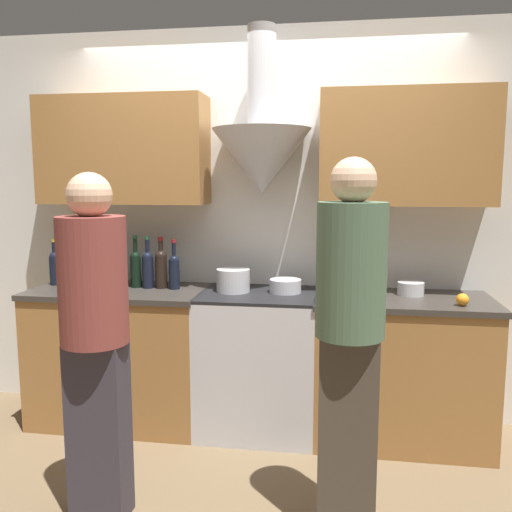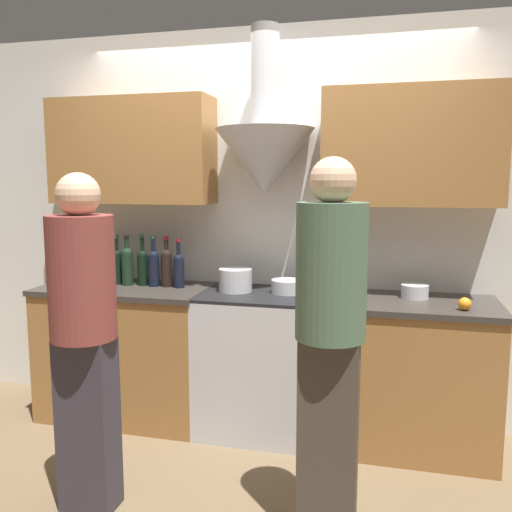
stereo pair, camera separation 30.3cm
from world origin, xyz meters
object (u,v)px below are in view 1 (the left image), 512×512
wine_bottle_9 (174,270)px  stock_pot (233,280)px  wine_bottle_7 (148,267)px  saucepan (411,289)px  wine_bottle_8 (161,267)px  person_foreground_left (95,331)px  wine_bottle_2 (82,265)px  wine_bottle_6 (136,267)px  wine_bottle_5 (120,266)px  orange_fruit (462,300)px  mixing_bowl (285,286)px  wine_bottle_1 (67,266)px  person_foreground_right (350,331)px  wine_bottle_0 (55,266)px  wine_bottle_3 (93,268)px  stove_range (258,361)px  wine_bottle_4 (109,267)px

wine_bottle_9 → stock_pot: bearing=-3.7°
wine_bottle_7 → saucepan: wine_bottle_7 is taller
wine_bottle_8 → person_foreground_left: (0.05, -1.10, -0.13)m
wine_bottle_2 → wine_bottle_9: bearing=-1.8°
wine_bottle_6 → saucepan: wine_bottle_6 is taller
wine_bottle_5 → wine_bottle_8: bearing=4.3°
wine_bottle_8 → orange_fruit: (1.85, -0.24, -0.11)m
stock_pot → mixing_bowl: size_ratio=1.06×
wine_bottle_1 → wine_bottle_7: wine_bottle_7 is taller
wine_bottle_1 → person_foreground_right: person_foreground_right is taller
wine_bottle_5 → person_foreground_left: bearing=-73.0°
wine_bottle_0 → wine_bottle_5: bearing=-2.6°
wine_bottle_7 → wine_bottle_8: 0.09m
wine_bottle_3 → wine_bottle_6: (0.29, 0.02, 0.01)m
wine_bottle_2 → wine_bottle_9: size_ratio=1.05×
stove_range → person_foreground_left: (-0.61, -1.04, 0.46)m
wine_bottle_5 → wine_bottle_7: bearing=3.1°
wine_bottle_1 → wine_bottle_9: bearing=-0.1°
wine_bottle_0 → person_foreground_left: person_foreground_left is taller
wine_bottle_4 → wine_bottle_9: 0.46m
wine_bottle_6 → wine_bottle_9: size_ratio=1.06×
wine_bottle_0 → wine_bottle_9: (0.85, -0.02, -0.00)m
orange_fruit → person_foreground_left: 2.00m
wine_bottle_1 → wine_bottle_3: same height
stove_range → wine_bottle_6: bearing=175.7°
wine_bottle_0 → wine_bottle_3: size_ratio=0.98×
stock_pot → saucepan: (1.11, 0.07, -0.03)m
wine_bottle_4 → person_foreground_left: 1.18m
wine_bottle_3 → mixing_bowl: bearing=-0.1°
orange_fruit → wine_bottle_9: bearing=173.0°
mixing_bowl → wine_bottle_2: bearing=179.2°
wine_bottle_1 → wine_bottle_6: 0.48m
wine_bottle_0 → wine_bottle_9: size_ratio=0.97×
wine_bottle_3 → stock_pot: 0.96m
wine_bottle_5 → wine_bottle_8: same height
person_foreground_right → saucepan: bearing=70.0°
wine_bottle_3 → wine_bottle_4: (0.10, 0.01, 0.01)m
wine_bottle_9 → stock_pot: size_ratio=1.54×
wine_bottle_6 → wine_bottle_8: wine_bottle_6 is taller
wine_bottle_0 → wine_bottle_8: bearing=-0.0°
wine_bottle_7 → mixing_bowl: bearing=-0.5°
wine_bottle_7 → wine_bottle_2: bearing=178.5°
wine_bottle_4 → stock_pot: wine_bottle_4 is taller
wine_bottle_6 → stock_pot: (0.67, -0.04, -0.06)m
wine_bottle_5 → wine_bottle_0: bearing=177.4°
wine_bottle_8 → person_foreground_right: person_foreground_right is taller
wine_bottle_7 → stock_pot: (0.58, -0.03, -0.06)m
wine_bottle_2 → wine_bottle_5: 0.28m
wine_bottle_0 → wine_bottle_4: size_ratio=0.93×
wine_bottle_0 → orange_fruit: (2.61, -0.24, -0.09)m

